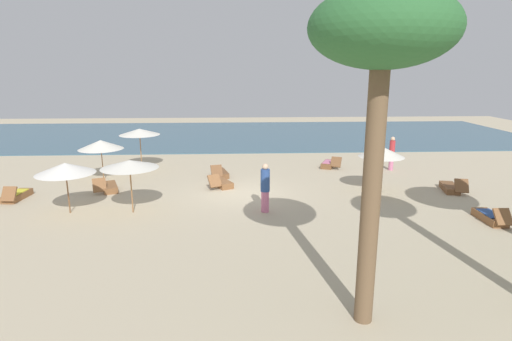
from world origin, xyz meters
name	(u,v)px	position (x,y,z in m)	size (l,w,h in m)	color
ground_plane	(240,193)	(0.00, 0.00, 0.00)	(60.00, 60.00, 0.00)	#BCAD8E
ocean_water	(238,135)	(0.00, 17.00, 0.03)	(48.00, 16.00, 0.06)	#3D6075
umbrella_0	(382,152)	(6.38, -0.05, 1.87)	(2.04, 2.04, 2.11)	brown
umbrella_1	(140,132)	(-5.40, 4.76, 2.14)	(2.20, 2.20, 2.31)	olive
umbrella_2	(130,164)	(-4.22, -2.35, 1.95)	(2.19, 2.19, 2.10)	olive
umbrella_3	(101,145)	(-6.89, 2.73, 1.81)	(2.20, 2.20, 2.03)	brown
umbrella_4	(65,168)	(-6.66, -2.31, 1.80)	(2.21, 2.21, 2.01)	brown
lounger_0	(329,164)	(5.18, 4.93, 0.18)	(1.22, 1.79, 0.68)	brown
lounger_1	(109,187)	(-6.05, 0.72, 0.17)	(1.14, 1.75, 0.73)	brown
lounger_2	(16,195)	(-9.64, -0.42, 0.18)	(0.71, 1.69, 0.73)	brown
lounger_3	(491,217)	(9.21, -4.03, 0.18)	(0.63, 1.70, 0.69)	brown
lounger_4	(220,173)	(-0.99, 3.11, 0.17)	(0.97, 1.74, 0.73)	brown
lounger_5	(451,188)	(9.71, -0.15, 0.17)	(0.96, 1.75, 0.72)	brown
lounger_6	(221,183)	(-0.89, 1.21, 0.17)	(1.26, 1.78, 0.69)	brown
person_0	(392,153)	(8.44, 4.04, 0.97)	(0.41, 0.41, 1.87)	#D17299
person_1	(265,188)	(0.97, -2.52, 0.99)	(0.51, 0.51, 1.95)	#D17299
palm_1	(382,40)	(2.66, -9.86, 6.02)	(2.86, 2.86, 7.03)	brown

